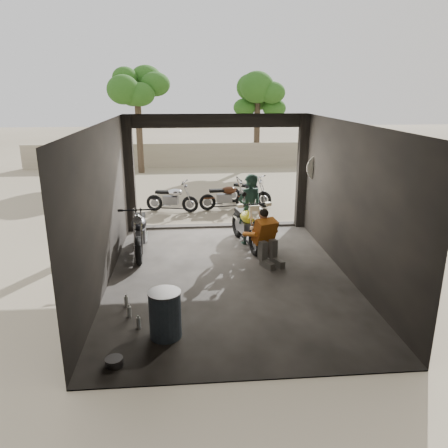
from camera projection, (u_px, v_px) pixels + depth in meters
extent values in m
plane|color=#7A6D56|center=(229.00, 277.00, 9.30)|extent=(80.00, 80.00, 0.00)
cube|color=#2D2B28|center=(229.00, 276.00, 9.30)|extent=(5.00, 7.00, 0.02)
plane|color=black|center=(229.00, 123.00, 8.36)|extent=(7.00, 7.00, 0.00)
cube|color=black|center=(256.00, 274.00, 5.50)|extent=(5.00, 0.02, 3.20)
cube|color=black|center=(103.00, 207.00, 8.62)|extent=(0.02, 7.00, 3.20)
cube|color=black|center=(349.00, 201.00, 9.03)|extent=(0.02, 7.00, 3.20)
cube|color=black|center=(130.00, 175.00, 11.85)|extent=(0.24, 0.24, 3.20)
cube|color=black|center=(302.00, 172.00, 12.24)|extent=(0.24, 0.24, 3.20)
cube|color=black|center=(217.00, 121.00, 11.66)|extent=(5.00, 0.16, 0.36)
cube|color=#2D2B28|center=(217.00, 226.00, 12.62)|extent=(5.00, 0.25, 0.08)
cube|color=gray|center=(203.00, 155.00, 22.45)|extent=(18.00, 0.30, 1.20)
cylinder|color=#382B1E|center=(139.00, 135.00, 20.42)|extent=(0.30, 0.30, 3.58)
ellipsoid|color=#1E4C14|center=(137.00, 84.00, 19.76)|extent=(2.20, 2.20, 3.14)
cylinder|color=#382B1E|center=(257.00, 135.00, 22.38)|extent=(0.30, 0.30, 3.20)
ellipsoid|color=#1E4C14|center=(258.00, 94.00, 21.79)|extent=(2.20, 2.20, 2.80)
imported|color=#162C25|center=(250.00, 209.00, 11.03)|extent=(0.79, 0.67, 1.83)
cube|color=black|center=(259.00, 218.00, 11.88)|extent=(0.36, 0.36, 0.04)
cylinder|color=black|center=(255.00, 228.00, 11.80)|extent=(0.03, 0.03, 0.48)
cylinder|color=black|center=(265.00, 227.00, 11.82)|extent=(0.03, 0.03, 0.48)
cylinder|color=black|center=(253.00, 224.00, 12.08)|extent=(0.03, 0.03, 0.48)
cylinder|color=black|center=(264.00, 224.00, 12.11)|extent=(0.03, 0.03, 0.48)
ellipsoid|color=white|center=(259.00, 212.00, 11.85)|extent=(0.35, 0.36, 0.27)
cylinder|color=#41566E|center=(165.00, 315.00, 6.91)|extent=(0.66, 0.66, 0.79)
cylinder|color=black|center=(318.00, 198.00, 11.83)|extent=(0.08, 0.08, 2.01)
cylinder|color=white|center=(320.00, 168.00, 11.57)|extent=(0.73, 0.03, 0.73)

